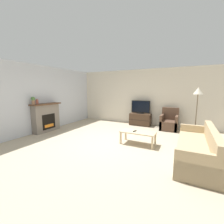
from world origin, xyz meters
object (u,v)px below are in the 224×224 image
object	(u,v)px
fireplace	(46,117)
couch	(198,149)
remote	(135,131)
tv_stand	(140,119)
tv	(141,107)
mantel_vase_left	(37,102)
armchair	(169,123)
potted_plant	(33,100)
floor_lamp	(198,96)
coffee_table	(138,133)

from	to	relation	value
fireplace	couch	world-z (taller)	fireplace
fireplace	remote	size ratio (longest dim) A/B	8.08
tv_stand	remote	world-z (taller)	tv_stand
tv	couch	distance (m)	3.76
mantel_vase_left	armchair	distance (m)	5.50
potted_plant	floor_lamp	bearing A→B (deg)	18.92
remote	potted_plant	bearing A→B (deg)	-151.17
potted_plant	tv_stand	distance (m)	4.72
tv	mantel_vase_left	bearing A→B (deg)	-134.88
tv	fireplace	bearing A→B (deg)	-138.62
fireplace	floor_lamp	size ratio (longest dim) A/B	0.70
armchair	couch	size ratio (longest dim) A/B	0.40
tv_stand	tv	size ratio (longest dim) A/B	1.10
coffee_table	armchair	bearing A→B (deg)	73.65
fireplace	potted_plant	xyz separation A→B (m)	(0.02, -0.53, 0.75)
mantel_vase_left	tv_stand	xyz separation A→B (m)	(3.17, 3.18, -0.98)
tv	potted_plant	bearing A→B (deg)	-133.50
tv_stand	floor_lamp	world-z (taller)	floor_lamp
tv_stand	coffee_table	bearing A→B (deg)	-75.15
tv_stand	floor_lamp	bearing A→B (deg)	-32.79
tv	coffee_table	size ratio (longest dim) A/B	0.83
potted_plant	floor_lamp	size ratio (longest dim) A/B	0.16
potted_plant	remote	bearing A→B (deg)	11.92
tv_stand	coffee_table	size ratio (longest dim) A/B	0.92
fireplace	armchair	size ratio (longest dim) A/B	1.33
couch	armchair	bearing A→B (deg)	109.59
coffee_table	couch	size ratio (longest dim) A/B	0.46
fireplace	floor_lamp	xyz separation A→B (m)	(5.47, 1.34, 0.94)
fireplace	couch	xyz separation A→B (m)	(5.49, -0.10, -0.32)
armchair	coffee_table	size ratio (longest dim) A/B	0.86
couch	floor_lamp	distance (m)	1.91
coffee_table	potted_plant	bearing A→B (deg)	-167.95
armchair	coffee_table	distance (m)	2.42
potted_plant	armchair	size ratio (longest dim) A/B	0.31
tv_stand	mantel_vase_left	bearing A→B (deg)	-134.86
tv_stand	couch	xyz separation A→B (m)	(2.31, -2.91, -0.01)
tv	remote	xyz separation A→B (m)	(0.57, -2.55, -0.45)
mantel_vase_left	potted_plant	bearing A→B (deg)	-90.00
potted_plant	armchair	xyz separation A→B (m)	(4.52, 3.14, -1.04)
tv_stand	couch	bearing A→B (deg)	-51.51
tv	floor_lamp	world-z (taller)	floor_lamp
armchair	potted_plant	bearing A→B (deg)	-145.23
tv	armchair	world-z (taller)	tv
potted_plant	coffee_table	distance (m)	4.04
mantel_vase_left	tv_stand	distance (m)	4.60
fireplace	floor_lamp	world-z (taller)	floor_lamp
tv_stand	remote	size ratio (longest dim) A/B	6.46
fireplace	tv_stand	bearing A→B (deg)	41.40
couch	fireplace	bearing A→B (deg)	178.99
floor_lamp	armchair	bearing A→B (deg)	126.46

